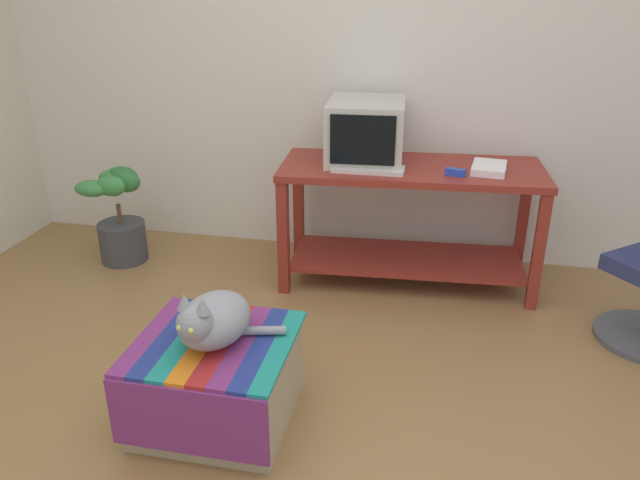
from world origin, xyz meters
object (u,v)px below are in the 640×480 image
object	(u,v)px
tv_monitor	(366,132)
cat	(212,320)
desk	(409,204)
keyboard	(368,169)
ottoman_with_blanket	(217,380)
potted_plant	(119,220)
book	(489,168)
stapler	(455,172)

from	to	relation	value
tv_monitor	cat	world-z (taller)	tv_monitor
desk	tv_monitor	world-z (taller)	tv_monitor
keyboard	ottoman_with_blanket	distance (m)	1.48
keyboard	potted_plant	world-z (taller)	keyboard
desk	book	xyz separation A→B (m)	(0.43, -0.02, 0.25)
keyboard	stapler	xyz separation A→B (m)	(0.48, 0.01, 0.01)
book	tv_monitor	bearing A→B (deg)	-179.81
cat	keyboard	bearing A→B (deg)	83.42
keyboard	potted_plant	xyz separation A→B (m)	(-1.60, 0.04, -0.46)
tv_monitor	keyboard	size ratio (longest dim) A/B	1.33
cat	potted_plant	bearing A→B (deg)	141.92
keyboard	ottoman_with_blanket	bearing A→B (deg)	-109.15
desk	ottoman_with_blanket	size ratio (longest dim) A/B	2.44
desk	keyboard	xyz separation A→B (m)	(-0.23, -0.15, 0.24)
desk	keyboard	size ratio (longest dim) A/B	3.83
desk	cat	bearing A→B (deg)	-118.01
tv_monitor	stapler	xyz separation A→B (m)	(0.52, -0.20, -0.15)
keyboard	cat	xyz separation A→B (m)	(-0.43, -1.32, -0.25)
ottoman_with_blanket	cat	distance (m)	0.30
keyboard	stapler	size ratio (longest dim) A/B	3.64
desk	potted_plant	world-z (taller)	desk
book	stapler	world-z (taller)	same
ottoman_with_blanket	stapler	distance (m)	1.70
stapler	keyboard	bearing A→B (deg)	105.23
keyboard	ottoman_with_blanket	size ratio (longest dim) A/B	0.64
book	cat	bearing A→B (deg)	-120.34
cat	ottoman_with_blanket	bearing A→B (deg)	132.85
ottoman_with_blanket	book	bearing A→B (deg)	52.80
cat	book	bearing A→B (deg)	64.65
tv_monitor	keyboard	xyz separation A→B (m)	(0.05, -0.21, -0.16)
desk	book	world-z (taller)	book
tv_monitor	potted_plant	bearing A→B (deg)	-177.81
tv_monitor	ottoman_with_blanket	distance (m)	1.72
tv_monitor	book	bearing A→B (deg)	-10.05
tv_monitor	ottoman_with_blanket	xyz separation A→B (m)	(-0.39, -1.52, -0.70)
cat	stapler	distance (m)	1.63
book	ottoman_with_blanket	size ratio (longest dim) A/B	0.41
tv_monitor	desk	bearing A→B (deg)	-16.05
desk	tv_monitor	bearing A→B (deg)	163.95
desk	keyboard	bearing A→B (deg)	-150.90
keyboard	potted_plant	bearing A→B (deg)	177.77
cat	tv_monitor	bearing A→B (deg)	87.39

